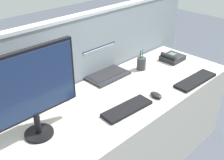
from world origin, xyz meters
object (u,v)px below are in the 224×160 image
at_px(desktop_monitor, 31,88).
at_px(computer_mouse_right_hand, 156,95).
at_px(pen_cup, 141,63).
at_px(cell_phone_white_slab, 64,96).
at_px(laptop, 102,68).
at_px(keyboard_main, 195,80).
at_px(keyboard_spare, 127,109).
at_px(desk_phone, 172,58).

relative_size(desktop_monitor, computer_mouse_right_hand, 5.61).
bearing_deg(pen_cup, cell_phone_white_slab, 171.90).
xyz_separation_m(desktop_monitor, pen_cup, (1.09, 0.12, -0.26)).
relative_size(laptop, pen_cup, 1.92).
height_order(keyboard_main, computer_mouse_right_hand, computer_mouse_right_hand).
distance_m(laptop, pen_cup, 0.35).
relative_size(keyboard_main, pen_cup, 2.29).
relative_size(pen_cup, cell_phone_white_slab, 1.26).
height_order(laptop, computer_mouse_right_hand, laptop).
relative_size(keyboard_spare, pen_cup, 2.04).
distance_m(computer_mouse_right_hand, cell_phone_white_slab, 0.66).
bearing_deg(desk_phone, keyboard_spare, -164.29).
xyz_separation_m(desk_phone, keyboard_spare, (-0.88, -0.25, -0.02)).
distance_m(laptop, keyboard_main, 0.76).
height_order(keyboard_spare, cell_phone_white_slab, keyboard_spare).
height_order(desktop_monitor, pen_cup, desktop_monitor).
height_order(keyboard_main, cell_phone_white_slab, keyboard_main).
xyz_separation_m(laptop, computer_mouse_right_hand, (0.03, -0.53, -0.04)).
bearing_deg(computer_mouse_right_hand, keyboard_main, -3.00).
bearing_deg(keyboard_spare, computer_mouse_right_hand, -3.83).
bearing_deg(desktop_monitor, keyboard_spare, -20.33).
bearing_deg(keyboard_main, laptop, 128.51).
xyz_separation_m(keyboard_spare, computer_mouse_right_hand, (0.27, -0.04, 0.01)).
height_order(keyboard_spare, pen_cup, pen_cup).
bearing_deg(desktop_monitor, cell_phone_white_slab, 33.25).
bearing_deg(pen_cup, desk_phone, -13.23).
relative_size(keyboard_main, keyboard_spare, 1.12).
xyz_separation_m(laptop, cell_phone_white_slab, (-0.43, -0.06, -0.05)).
relative_size(keyboard_main, computer_mouse_right_hand, 4.17).
distance_m(keyboard_spare, cell_phone_white_slab, 0.48).
relative_size(keyboard_spare, computer_mouse_right_hand, 3.71).
bearing_deg(desktop_monitor, desk_phone, 1.74).
bearing_deg(desk_phone, laptop, 158.87).
xyz_separation_m(desktop_monitor, laptop, (0.79, 0.29, -0.26)).
xyz_separation_m(keyboard_main, keyboard_spare, (-0.68, 0.12, 0.00)).
distance_m(keyboard_main, pen_cup, 0.47).
xyz_separation_m(desktop_monitor, cell_phone_white_slab, (0.35, 0.23, -0.31)).
bearing_deg(laptop, keyboard_main, -54.24).
relative_size(laptop, cell_phone_white_slab, 2.42).
relative_size(desktop_monitor, cell_phone_white_slab, 3.87).
xyz_separation_m(computer_mouse_right_hand, cell_phone_white_slab, (-0.47, 0.47, -0.01)).
relative_size(computer_mouse_right_hand, pen_cup, 0.55).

